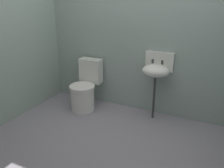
% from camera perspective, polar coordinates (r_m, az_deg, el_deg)
% --- Properties ---
extents(ground_plane, '(3.38, 2.58, 0.08)m').
position_cam_1_polar(ground_plane, '(3.29, -2.17, -13.69)').
color(ground_plane, gray).
extents(wall_back, '(3.38, 0.10, 2.36)m').
position_cam_1_polar(wall_back, '(3.80, 5.92, 11.02)').
color(wall_back, '#94A79D').
rests_on(wall_back, ground).
extents(wall_left, '(0.10, 2.38, 2.36)m').
position_cam_1_polar(wall_left, '(3.82, -22.76, 9.59)').
color(wall_left, '#95A99C').
rests_on(wall_left, ground).
extents(toilet_near_wall, '(0.41, 0.60, 0.78)m').
position_cam_1_polar(toilet_near_wall, '(4.00, -6.27, -1.27)').
color(toilet_near_wall, white).
rests_on(toilet_near_wall, ground).
extents(sink, '(0.42, 0.35, 0.99)m').
position_cam_1_polar(sink, '(3.59, 10.23, 3.20)').
color(sink, '#373839').
rests_on(sink, ground).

